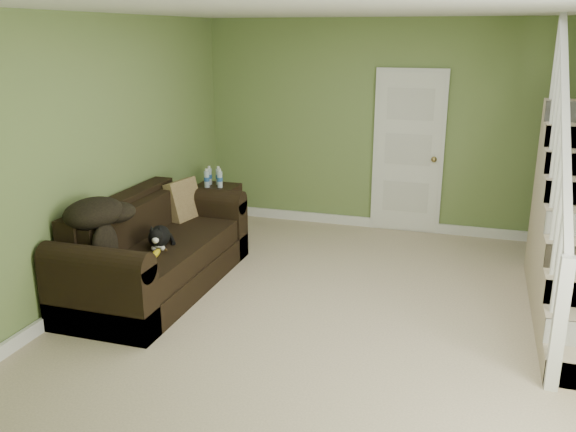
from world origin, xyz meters
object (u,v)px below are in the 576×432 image
Objects in this scene: side_table at (216,210)px; banana at (156,254)px; cat at (158,237)px; sofa at (155,254)px.

side_table is 2.12m from banana.
banana is (0.11, -0.24, -0.07)m from cat.
banana is at bearing -57.99° from sofa.
sofa is at bearing 109.80° from banana.
banana is at bearing -86.28° from cat.
cat is at bearing -48.06° from sofa.
side_table is 1.60× the size of cat.
cat is at bearing 102.04° from banana.
banana is (0.34, -2.08, 0.20)m from side_table.
sofa is 10.72× the size of banana.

